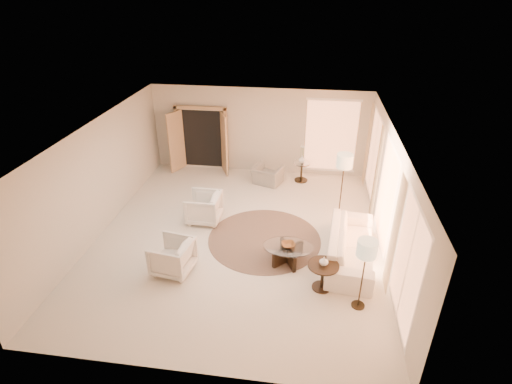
# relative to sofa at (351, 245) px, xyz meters

# --- Properties ---
(room) EXTENTS (7.04, 8.04, 2.83)m
(room) POSITION_rel_sofa_xyz_m (-2.73, 0.52, 1.02)
(room) COLOR beige
(room) RESTS_ON ground
(windows_right) EXTENTS (0.10, 6.40, 2.40)m
(windows_right) POSITION_rel_sofa_xyz_m (0.72, 0.62, 0.98)
(windows_right) COLOR #FF9D66
(windows_right) RESTS_ON room
(window_back_corner) EXTENTS (1.70, 0.10, 2.40)m
(window_back_corner) POSITION_rel_sofa_xyz_m (-0.43, 4.47, 0.98)
(window_back_corner) COLOR #FF9D66
(window_back_corner) RESTS_ON room
(curtains_right) EXTENTS (0.06, 5.20, 2.60)m
(curtains_right) POSITION_rel_sofa_xyz_m (0.67, 1.52, 0.93)
(curtains_right) COLOR tan
(curtains_right) RESTS_ON room
(french_doors) EXTENTS (1.95, 0.66, 2.16)m
(french_doors) POSITION_rel_sofa_xyz_m (-4.63, 4.34, 0.69)
(french_doors) COLOR tan
(french_doors) RESTS_ON room
(area_rug) EXTENTS (3.23, 3.23, 0.01)m
(area_rug) POSITION_rel_sofa_xyz_m (-2.06, 0.50, -0.37)
(area_rug) COLOR #3E2A22
(area_rug) RESTS_ON room
(sofa) EXTENTS (1.24, 2.65, 0.75)m
(sofa) POSITION_rel_sofa_xyz_m (0.00, 0.00, 0.00)
(sofa) COLOR white
(sofa) RESTS_ON room
(armchair_left) EXTENTS (0.80, 0.86, 0.88)m
(armchair_left) POSITION_rel_sofa_xyz_m (-3.77, 1.15, 0.06)
(armchair_left) COLOR white
(armchair_left) RESTS_ON room
(armchair_right) EXTENTS (0.89, 0.93, 0.85)m
(armchair_right) POSITION_rel_sofa_xyz_m (-3.92, -0.98, 0.05)
(armchair_right) COLOR white
(armchair_right) RESTS_ON room
(accent_chair) EXTENTS (1.00, 0.82, 0.76)m
(accent_chair) POSITION_rel_sofa_xyz_m (-2.34, 3.58, 0.00)
(accent_chair) COLOR gray
(accent_chair) RESTS_ON room
(coffee_table) EXTENTS (1.35, 1.35, 0.42)m
(coffee_table) POSITION_rel_sofa_xyz_m (-1.42, -0.30, -0.11)
(coffee_table) COLOR black
(coffee_table) RESTS_ON room
(end_table) EXTENTS (0.65, 0.65, 0.61)m
(end_table) POSITION_rel_sofa_xyz_m (-0.65, -1.10, 0.04)
(end_table) COLOR black
(end_table) RESTS_ON room
(side_table) EXTENTS (0.55, 0.55, 0.64)m
(side_table) POSITION_rel_sofa_xyz_m (-1.29, 3.92, 0.01)
(side_table) COLOR black
(side_table) RESTS_ON room
(floor_lamp_near) EXTENTS (0.43, 0.43, 1.78)m
(floor_lamp_near) POSITION_rel_sofa_xyz_m (-0.16, 2.03, 1.14)
(floor_lamp_near) COLOR black
(floor_lamp_near) RESTS_ON room
(floor_lamp_far) EXTENTS (0.38, 0.38, 1.57)m
(floor_lamp_far) POSITION_rel_sofa_xyz_m (0.07, -1.53, 0.97)
(floor_lamp_far) COLOR black
(floor_lamp_far) RESTS_ON room
(bowl) EXTENTS (0.38, 0.38, 0.08)m
(bowl) POSITION_rel_sofa_xyz_m (-1.42, -0.30, 0.09)
(bowl) COLOR brown
(bowl) RESTS_ON coffee_table
(end_vase) EXTENTS (0.22, 0.22, 0.19)m
(end_vase) POSITION_rel_sofa_xyz_m (-0.65, -1.10, 0.33)
(end_vase) COLOR white
(end_vase) RESTS_ON end_table
(side_vase) EXTENTS (0.26, 0.26, 0.24)m
(side_vase) POSITION_rel_sofa_xyz_m (-1.29, 3.92, 0.38)
(side_vase) COLOR white
(side_vase) RESTS_ON side_table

